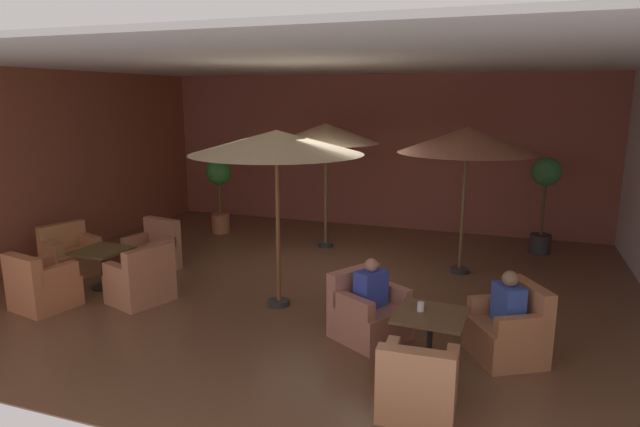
# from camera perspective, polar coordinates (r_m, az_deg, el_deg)

# --- Properties ---
(ground_plane) EXTENTS (10.57, 8.88, 0.02)m
(ground_plane) POSITION_cam_1_polar(r_m,az_deg,el_deg) (9.16, -0.94, -7.43)
(ground_plane) COLOR brown
(wall_back_brick) EXTENTS (10.57, 0.08, 3.57)m
(wall_back_brick) POSITION_cam_1_polar(r_m,az_deg,el_deg) (12.90, 5.92, 6.46)
(wall_back_brick) COLOR #964D3F
(wall_back_brick) RESTS_ON ground_plane
(wall_left_accent) EXTENTS (0.08, 8.88, 3.57)m
(wall_left_accent) POSITION_cam_1_polar(r_m,az_deg,el_deg) (11.63, -26.06, 4.64)
(wall_left_accent) COLOR brown
(wall_left_accent) RESTS_ON ground_plane
(ceiling_slab) EXTENTS (10.57, 8.88, 0.06)m
(ceiling_slab) POSITION_cam_1_polar(r_m,az_deg,el_deg) (8.64, -1.02, 15.71)
(ceiling_slab) COLOR silver
(ceiling_slab) RESTS_ON wall_back_brick
(cafe_table_front_left) EXTENTS (0.83, 0.83, 0.64)m
(cafe_table_front_left) POSITION_cam_1_polar(r_m,az_deg,el_deg) (6.47, 11.54, -11.20)
(cafe_table_front_left) COLOR black
(cafe_table_front_left) RESTS_ON ground_plane
(armchair_front_left_north) EXTENTS (1.10, 1.11, 0.87)m
(armchair_front_left_north) POSITION_cam_1_polar(r_m,az_deg,el_deg) (7.16, 5.07, -10.45)
(armchair_front_left_north) COLOR #AE6A55
(armchair_front_left_north) RESTS_ON ground_plane
(armchair_front_left_east) EXTENTS (0.76, 0.79, 0.78)m
(armchair_front_left_east) POSITION_cam_1_polar(r_m,az_deg,el_deg) (5.68, 10.28, -17.35)
(armchair_front_left_east) COLOR #B3724C
(armchair_front_left_east) RESTS_ON ground_plane
(armchair_front_left_south) EXTENTS (1.03, 1.05, 0.91)m
(armchair_front_left_south) POSITION_cam_1_polar(r_m,az_deg,el_deg) (6.97, 19.31, -11.69)
(armchair_front_left_south) COLOR #AC6A43
(armchair_front_left_south) RESTS_ON ground_plane
(cafe_table_front_right) EXTENTS (0.81, 0.81, 0.64)m
(cafe_table_front_right) POSITION_cam_1_polar(r_m,az_deg,el_deg) (9.52, -21.94, -4.37)
(cafe_table_front_right) COLOR black
(cafe_table_front_right) RESTS_ON ground_plane
(armchair_front_right_north) EXTENTS (0.88, 0.90, 0.87)m
(armchair_front_right_north) POSITION_cam_1_polar(r_m,az_deg,el_deg) (9.01, -27.22, -6.90)
(armchair_front_right_north) COLOR #B66843
(armchair_front_right_north) RESTS_ON ground_plane
(armchair_front_right_east) EXTENTS (0.94, 1.00, 0.91)m
(armchair_front_right_east) POSITION_cam_1_polar(r_m,az_deg,el_deg) (8.70, -18.28, -6.79)
(armchair_front_right_east) COLOR #B67151
(armchair_front_right_east) RESTS_ON ground_plane
(armchair_front_right_south) EXTENTS (0.90, 0.88, 0.90)m
(armchair_front_right_south) POSITION_cam_1_polar(r_m,az_deg,el_deg) (10.22, -17.15, -3.95)
(armchair_front_right_south) COLOR #A96E51
(armchair_front_right_south) RESTS_ON ground_plane
(armchair_front_right_west) EXTENTS (0.95, 1.00, 0.89)m
(armchair_front_right_west) POSITION_cam_1_polar(r_m,az_deg,el_deg) (10.47, -24.78, -4.13)
(armchair_front_right_west) COLOR #B57546
(armchair_front_right_west) RESTS_ON ground_plane
(patio_umbrella_tall_red) EXTENTS (2.19, 2.19, 2.54)m
(patio_umbrella_tall_red) POSITION_cam_1_polar(r_m,az_deg,el_deg) (10.94, 0.60, 8.39)
(patio_umbrella_tall_red) COLOR #2D2D2D
(patio_umbrella_tall_red) RESTS_ON ground_plane
(patio_umbrella_center_beige) EXTENTS (2.49, 2.49, 2.61)m
(patio_umbrella_center_beige) POSITION_cam_1_polar(r_m,az_deg,el_deg) (7.72, -4.61, 7.40)
(patio_umbrella_center_beige) COLOR #2D2D2D
(patio_umbrella_center_beige) RESTS_ON ground_plane
(patio_umbrella_near_wall) EXTENTS (2.34, 2.34, 2.57)m
(patio_umbrella_near_wall) POSITION_cam_1_polar(r_m,az_deg,el_deg) (9.56, 15.21, 7.41)
(patio_umbrella_near_wall) COLOR #2D2D2D
(patio_umbrella_near_wall) RESTS_ON ground_plane
(potted_tree_left_corner) EXTENTS (0.58, 0.58, 1.69)m
(potted_tree_left_corner) POSITION_cam_1_polar(r_m,az_deg,el_deg) (12.45, -10.56, 2.83)
(potted_tree_left_corner) COLOR #AA6640
(potted_tree_left_corner) RESTS_ON ground_plane
(potted_tree_mid_left) EXTENTS (0.56, 0.56, 1.92)m
(potted_tree_mid_left) POSITION_cam_1_polar(r_m,az_deg,el_deg) (11.48, 22.59, 2.20)
(potted_tree_mid_left) COLOR #312D31
(potted_tree_mid_left) RESTS_ON ground_plane
(patron_blue_shirt) EXTENTS (0.41, 0.46, 0.64)m
(patron_blue_shirt) POSITION_cam_1_polar(r_m,az_deg,el_deg) (6.80, 19.22, -8.70)
(patron_blue_shirt) COLOR #324BA1
(patron_blue_shirt) RESTS_ON ground_plane
(patron_by_window) EXTENTS (0.42, 0.47, 0.63)m
(patron_by_window) POSITION_cam_1_polar(r_m,az_deg,el_deg) (6.99, 5.39, -7.64)
(patron_by_window) COLOR #3142A7
(patron_by_window) RESTS_ON ground_plane
(iced_drink_cup) EXTENTS (0.08, 0.08, 0.11)m
(iced_drink_cup) POSITION_cam_1_polar(r_m,az_deg,el_deg) (6.45, 10.55, -9.62)
(iced_drink_cup) COLOR white
(iced_drink_cup) RESTS_ON cafe_table_front_left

